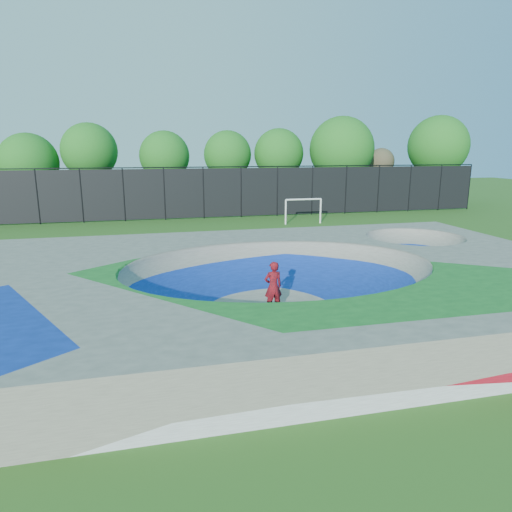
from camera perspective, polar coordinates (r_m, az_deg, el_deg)
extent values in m
plane|color=#285517|center=(16.30, 2.86, -6.12)|extent=(120.00, 120.00, 0.00)
cube|color=gray|center=(16.07, 2.89, -3.60)|extent=(22.00, 14.00, 1.50)
imported|color=red|center=(15.43, 2.16, -3.84)|extent=(0.68, 0.48, 1.74)
cube|color=black|center=(15.70, 2.13, -6.79)|extent=(0.79, 0.26, 0.05)
cylinder|color=white|center=(33.26, 3.73, 5.48)|extent=(0.12, 0.12, 1.79)
cylinder|color=white|center=(34.14, 8.07, 5.59)|extent=(0.12, 0.12, 1.79)
cylinder|color=white|center=(33.57, 5.97, 7.05)|extent=(2.69, 0.12, 0.12)
cylinder|color=black|center=(36.70, -25.64, 6.68)|extent=(0.09, 0.09, 4.00)
cylinder|color=black|center=(36.19, -20.97, 7.04)|extent=(0.09, 0.09, 4.00)
cylinder|color=black|center=(35.93, -16.19, 7.35)|extent=(0.09, 0.09, 4.00)
cylinder|color=black|center=(35.92, -11.37, 7.61)|extent=(0.09, 0.09, 4.00)
cylinder|color=black|center=(36.16, -6.58, 7.82)|extent=(0.09, 0.09, 4.00)
cylinder|color=black|center=(36.65, -1.88, 7.97)|extent=(0.09, 0.09, 4.00)
cylinder|color=black|center=(37.37, 2.68, 8.07)|extent=(0.09, 0.09, 4.00)
cylinder|color=black|center=(38.31, 7.04, 8.11)|extent=(0.09, 0.09, 4.00)
cylinder|color=black|center=(39.46, 11.16, 8.11)|extent=(0.09, 0.09, 4.00)
cylinder|color=black|center=(40.79, 15.04, 8.07)|extent=(0.09, 0.09, 4.00)
cylinder|color=black|center=(42.30, 18.65, 8.00)|extent=(0.09, 0.09, 4.00)
cylinder|color=black|center=(43.96, 22.00, 7.91)|extent=(0.09, 0.09, 4.00)
cylinder|color=black|center=(45.76, 25.10, 7.80)|extent=(0.09, 0.09, 4.00)
cube|color=black|center=(36.16, -6.58, 7.82)|extent=(48.00, 0.03, 3.80)
cylinder|color=black|center=(36.03, -6.66, 10.98)|extent=(48.00, 0.08, 0.08)
cylinder|color=#4A3B25|center=(40.98, -26.12, 6.22)|extent=(0.44, 0.44, 2.61)
sphere|color=#1A631A|center=(40.78, -26.56, 10.43)|extent=(4.57, 4.57, 4.57)
cylinder|color=#4A3B25|center=(40.27, -19.73, 7.36)|extent=(0.44, 0.44, 3.54)
sphere|color=#1A631A|center=(40.10, -20.12, 12.24)|extent=(4.46, 4.46, 4.46)
cylinder|color=#4A3B25|center=(40.75, -11.16, 7.69)|extent=(0.44, 0.44, 3.18)
sphere|color=#1A631A|center=(40.58, -11.36, 12.16)|extent=(4.24, 4.24, 4.24)
cylinder|color=#4A3B25|center=(41.88, -3.52, 8.12)|extent=(0.44, 0.44, 3.27)
sphere|color=#1A631A|center=(41.71, -3.59, 12.54)|extent=(4.23, 4.23, 4.23)
cylinder|color=#4A3B25|center=(42.66, 2.81, 8.22)|extent=(0.44, 0.44, 3.27)
sphere|color=#1A631A|center=(42.49, 2.86, 12.67)|extent=(4.48, 4.48, 4.48)
cylinder|color=#4A3B25|center=(43.49, 10.44, 8.04)|extent=(0.44, 0.44, 3.14)
sphere|color=#1A631A|center=(43.32, 10.65, 13.00)|extent=(5.85, 5.85, 5.85)
cylinder|color=#4A3B25|center=(47.81, 15.16, 8.20)|extent=(0.44, 0.44, 3.05)
sphere|color=brown|center=(47.67, 15.35, 11.34)|extent=(2.60, 2.60, 2.60)
cylinder|color=#4A3B25|center=(49.16, 21.44, 8.13)|extent=(0.44, 0.44, 3.47)
sphere|color=#1A631A|center=(49.02, 21.83, 12.67)|extent=(5.78, 5.78, 5.78)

